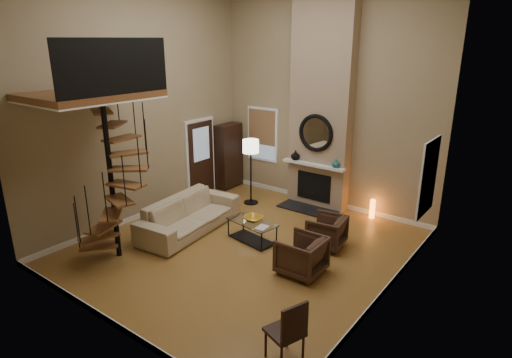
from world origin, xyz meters
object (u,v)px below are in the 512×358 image
Objects in this scene: floor_lamp at (251,151)px; side_chair at (289,330)px; armchair_far at (305,257)px; coffee_table at (252,229)px; accent_lamp at (372,209)px; sofa at (189,214)px; armchair_near at (330,232)px; hutch at (229,155)px.

floor_lamp reaches higher than side_chair.
armchair_far is 1.69m from coffee_table.
floor_lamp is 3.33m from accent_lamp.
coffee_table is (1.46, 0.43, -0.11)m from sofa.
armchair_near is 3.23m from floor_lamp.
side_chair is at bearing -124.67° from sofa.
armchair_near is 3.54m from side_chair.
hutch is at bearing 153.31° from floor_lamp.
sofa is 2.20× the size of coffee_table.
sofa reaches higher than accent_lamp.
accent_lamp is at bearing 169.02° from armchair_near.
hutch is 4.36m from accent_lamp.
accent_lamp is (4.30, 0.28, -0.70)m from hutch.
sofa is 2.70× the size of side_chair.
floor_lamp reaches higher than armchair_near.
hutch is 0.70× the size of sofa.
coffee_table is (-1.48, -0.72, -0.07)m from armchair_near.
armchair_near is 0.42× the size of floor_lamp.
armchair_far reaches higher than armchair_near.
accent_lamp is at bearing 17.64° from floor_lamp.
sofa is 4.64m from side_chair.
side_chair is at bearing -47.54° from floor_lamp.
hutch is 2.50× the size of armchair_near.
sofa is 5.66× the size of accent_lamp.
side_chair is at bearing -79.00° from accent_lamp.
hutch reaches higher than side_chair.
armchair_near reaches higher than coffee_table.
sofa is at bearing -66.33° from hutch.
armchair_far is 1.75× the size of accent_lamp.
armchair_near is 0.76× the size of side_chair.
coffee_table is 2.51m from floor_lamp.
coffee_table is at bearing -80.09° from sofa.
sofa is 3.15m from armchair_near.
side_chair is at bearing 11.13° from armchair_near.
armchair_far is at bearing -37.01° from floor_lamp.
armchair_near is 0.91× the size of armchair_far.
side_chair is at bearing 24.56° from armchair_far.
hutch is 3.97× the size of accent_lamp.
sofa is 1.52m from coffee_table.
side_chair is (4.01, -4.38, -0.89)m from floor_lamp.
side_chair reaches higher than accent_lamp.
side_chair is (5.33, -5.05, -0.42)m from hutch.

